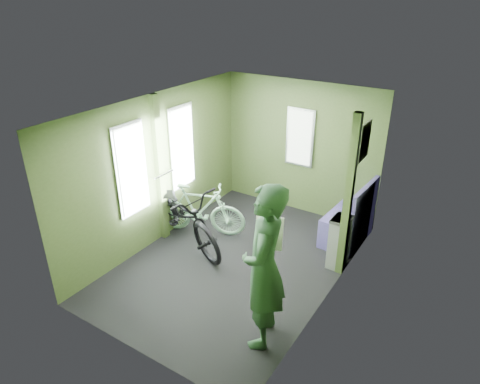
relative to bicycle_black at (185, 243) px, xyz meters
The scene contains 6 objects.
room 1.71m from the bicycle_black, ahead, with size 4.00×4.02×2.31m.
bicycle_black is the anchor object (origin of this frame).
bicycle_mint 0.36m from the bicycle_black, 84.58° to the left, with size 0.42×1.49×0.89m, color #9CDAB1.
passenger 2.48m from the bicycle_black, 28.22° to the right, with size 0.67×0.82×1.93m.
waste_box 2.37m from the bicycle_black, 17.94° to the left, with size 0.23×0.32×0.78m, color gray.
bench_seat 2.57m from the bicycle_black, 34.45° to the left, with size 0.58×0.98×1.00m.
Camera 1 is at (2.83, -4.34, 3.65)m, focal length 32.00 mm.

